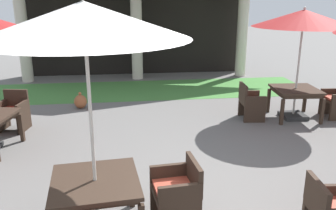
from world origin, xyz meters
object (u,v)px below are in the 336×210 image
(patio_chair_mid_right_north, at_px, (13,112))
(patio_umbrella_far_back, at_px, (303,20))
(patio_umbrella_near_foreground, at_px, (84,23))
(patio_chair_near_foreground_east, at_px, (177,193))
(patio_chair_far_back_west, at_px, (250,103))
(terracotta_urn, at_px, (80,101))
(patio_table_far_back, at_px, (295,92))
(patio_table_near_foreground, at_px, (95,187))

(patio_chair_mid_right_north, relative_size, patio_umbrella_far_back, 0.33)
(patio_umbrella_near_foreground, distance_m, patio_chair_near_foreground_east, 2.37)
(patio_chair_far_back_west, bearing_deg, terracotta_urn, -104.33)
(patio_chair_near_foreground_east, relative_size, patio_table_far_back, 0.80)
(patio_table_near_foreground, xyz_separation_m, patio_table_far_back, (4.41, 3.84, 0.00))
(patio_table_near_foreground, distance_m, patio_chair_near_foreground_east, 1.04)
(patio_chair_near_foreground_east, distance_m, patio_umbrella_far_back, 5.40)
(patio_chair_far_back_west, bearing_deg, patio_table_far_back, 90.00)
(patio_chair_mid_right_north, distance_m, patio_table_far_back, 6.48)
(patio_chair_far_back_west, distance_m, terracotta_urn, 4.35)
(patio_umbrella_near_foreground, distance_m, patio_chair_mid_right_north, 4.88)
(patio_chair_near_foreground_east, bearing_deg, patio_chair_mid_right_north, 33.87)
(patio_chair_near_foreground_east, xyz_separation_m, terracotta_urn, (-1.80, 5.17, -0.24))
(patio_chair_far_back_west, bearing_deg, patio_umbrella_near_foreground, -36.69)
(patio_umbrella_near_foreground, xyz_separation_m, terracotta_urn, (-0.79, 5.27, -2.38))
(patio_chair_near_foreground_east, distance_m, terracotta_urn, 5.48)
(patio_table_near_foreground, xyz_separation_m, terracotta_urn, (-0.79, 5.27, -0.46))
(patio_table_far_back, bearing_deg, patio_chair_far_back_west, 176.20)
(patio_umbrella_far_back, relative_size, patio_chair_far_back_west, 3.04)
(patio_umbrella_near_foreground, relative_size, patio_chair_near_foreground_east, 3.33)
(patio_chair_mid_right_north, distance_m, patio_chair_far_back_west, 5.40)
(patio_table_far_back, relative_size, terracotta_urn, 2.44)
(patio_umbrella_far_back, bearing_deg, patio_umbrella_near_foreground, -138.94)
(patio_chair_mid_right_north, xyz_separation_m, patio_umbrella_far_back, (6.47, -0.01, 1.92))
(terracotta_urn, bearing_deg, patio_umbrella_far_back, -15.31)
(patio_chair_near_foreground_east, relative_size, patio_umbrella_far_back, 0.33)
(patio_umbrella_near_foreground, relative_size, terracotta_urn, 6.47)
(patio_table_near_foreground, height_order, patio_umbrella_near_foreground, patio_umbrella_near_foreground)
(patio_chair_mid_right_north, distance_m, terracotta_urn, 1.92)
(patio_umbrella_near_foreground, xyz_separation_m, patio_chair_near_foreground_east, (1.01, 0.10, -2.14))
(patio_table_far_back, relative_size, patio_umbrella_far_back, 0.41)
(patio_table_near_foreground, bearing_deg, terracotta_urn, 98.51)
(patio_table_near_foreground, relative_size, patio_table_far_back, 1.05)
(patio_chair_near_foreground_east, bearing_deg, patio_table_far_back, -47.66)
(patio_chair_mid_right_north, height_order, patio_umbrella_far_back, patio_umbrella_far_back)
(patio_table_near_foreground, height_order, patio_chair_far_back_west, patio_chair_far_back_west)
(patio_table_near_foreground, height_order, patio_chair_near_foreground_east, patio_chair_near_foreground_east)
(patio_chair_far_back_west, relative_size, terracotta_urn, 1.95)
(patio_umbrella_far_back, bearing_deg, patio_chair_near_foreground_east, -132.22)
(patio_umbrella_far_back, bearing_deg, patio_table_near_foreground, -138.94)
(patio_umbrella_far_back, height_order, patio_chair_far_back_west, patio_umbrella_far_back)
(patio_table_near_foreground, distance_m, patio_chair_far_back_west, 5.15)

